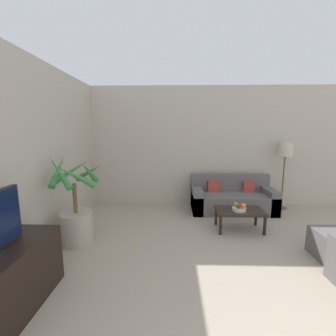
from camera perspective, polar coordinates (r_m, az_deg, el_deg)
The scene contains 9 objects.
wall_back at distance 5.39m, azimuth 17.02°, elevation 5.18°, with size 8.22×0.06×2.70m.
potted_palm at distance 3.75m, azimuth -22.26°, elevation -10.81°, with size 0.81×0.82×1.38m.
sofa_loveseat at distance 5.08m, azimuth 15.93°, elevation -7.53°, with size 1.73×0.77×0.75m.
floor_lamp at distance 5.45m, azimuth 27.62°, elevation 3.18°, with size 0.29×0.29×1.46m.
coffee_table at distance 4.14m, azimuth 17.70°, elevation -10.80°, with size 0.82×0.49×0.36m.
fruit_bowl at distance 4.07m, azimuth 17.59°, elevation -9.94°, with size 0.23×0.23×0.06m.
apple_red at distance 4.00m, azimuth 17.62°, elevation -9.29°, with size 0.07×0.07×0.07m.
apple_green at distance 4.08m, azimuth 16.95°, elevation -8.85°, with size 0.08×0.08×0.08m.
orange_fruit at distance 4.05m, azimuth 18.59°, elevation -9.04°, with size 0.08×0.08×0.08m.
Camera 1 is at (-1.44, 0.69, 1.70)m, focal length 24.00 mm.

